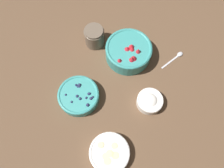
{
  "coord_description": "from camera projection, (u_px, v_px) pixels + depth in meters",
  "views": [
    {
      "loc": [
        0.32,
        0.08,
        0.95
      ],
      "look_at": [
        -0.03,
        -0.01,
        0.05
      ],
      "focal_mm": 35.0,
      "sensor_mm": 36.0,
      "label": 1
    }
  ],
  "objects": [
    {
      "name": "spoon",
      "position": [
        176.0,
        57.0,
        1.08
      ],
      "size": [
        0.12,
        0.09,
        0.01
      ],
      "color": "silver",
      "rests_on": "ground_plane"
    },
    {
      "name": "bowl_cream",
      "position": [
        150.0,
        101.0,
        0.97
      ],
      "size": [
        0.12,
        0.12,
        0.06
      ],
      "color": "white",
      "rests_on": "ground_plane"
    },
    {
      "name": "bowl_strawberries",
      "position": [
        129.0,
        51.0,
        1.04
      ],
      "size": [
        0.22,
        0.22,
        0.1
      ],
      "color": "teal",
      "rests_on": "ground_plane"
    },
    {
      "name": "jar_chocolate",
      "position": [
        94.0,
        37.0,
        1.07
      ],
      "size": [
        0.1,
        0.1,
        0.1
      ],
      "color": "brown",
      "rests_on": "ground_plane"
    },
    {
      "name": "ground_plane",
      "position": [
        113.0,
        95.0,
        1.01
      ],
      "size": [
        4.0,
        4.0,
        0.0
      ],
      "primitive_type": "plane",
      "color": "brown"
    },
    {
      "name": "bowl_bananas",
      "position": [
        109.0,
        153.0,
        0.89
      ],
      "size": [
        0.16,
        0.16,
        0.05
      ],
      "color": "white",
      "rests_on": "ground_plane"
    },
    {
      "name": "bowl_blueberries",
      "position": [
        79.0,
        96.0,
        0.98
      ],
      "size": [
        0.18,
        0.18,
        0.06
      ],
      "color": "teal",
      "rests_on": "ground_plane"
    }
  ]
}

